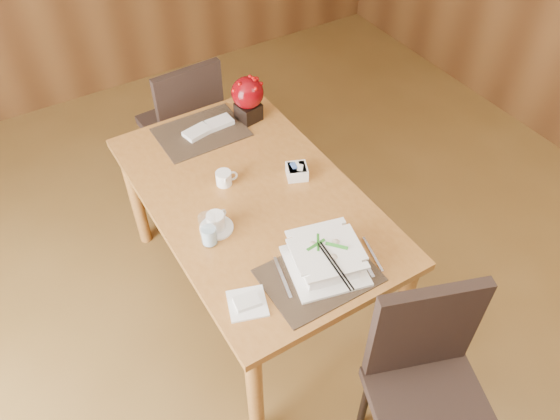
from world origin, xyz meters
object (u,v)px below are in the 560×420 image
berry_decor (248,97)px  bread_plate (247,304)px  soup_setting (326,258)px  far_chair (185,120)px  sugar_caddy (297,172)px  water_glass (208,230)px  dining_table (253,209)px  creamer_jug (224,178)px  near_chair (427,379)px  coffee_cup (216,223)px

berry_decor → bread_plate: berry_decor is taller
soup_setting → berry_decor: berry_decor is taller
far_chair → soup_setting: bearing=85.8°
sugar_caddy → berry_decor: bearing=87.2°
soup_setting → bread_plate: (-0.36, 0.01, -0.06)m
water_glass → soup_setting: bearing=-46.8°
soup_setting → dining_table: bearing=108.4°
bread_plate → creamer_jug: bearing=70.1°
creamer_jug → near_chair: 1.25m
water_glass → sugar_caddy: bearing=16.8°
berry_decor → bread_plate: size_ratio=1.70×
soup_setting → coffee_cup: bearing=137.2°
dining_table → water_glass: (-0.30, -0.16, 0.18)m
soup_setting → berry_decor: size_ratio=1.44×
bread_plate → dining_table: bearing=58.9°
coffee_cup → sugar_caddy: size_ratio=1.53×
creamer_jug → bread_plate: bearing=-96.2°
dining_table → berry_decor: bearing=62.7°
soup_setting → near_chair: near_chair is taller
creamer_jug → near_chair: size_ratio=0.10×
berry_decor → creamer_jug: bearing=-131.9°
coffee_cup → creamer_jug: 0.29m
bread_plate → far_chair: (0.39, 1.52, -0.23)m
dining_table → creamer_jug: (-0.08, 0.14, 0.13)m
coffee_cup → soup_setting: bearing=-56.4°
sugar_caddy → berry_decor: size_ratio=0.39×
coffee_cup → near_chair: 1.07m
soup_setting → water_glass: size_ratio=2.23×
coffee_cup → dining_table: bearing=23.3°
water_glass → near_chair: (0.48, -0.90, -0.29)m
soup_setting → coffee_cup: (-0.28, 0.42, -0.02)m
coffee_cup → creamer_jug: size_ratio=1.54×
creamer_jug → bread_plate: 0.70m
dining_table → creamer_jug: 0.20m
creamer_jug → bread_plate: size_ratio=0.66×
water_glass → bread_plate: water_glass is taller
water_glass → far_chair: (0.38, 1.16, -0.31)m
creamer_jug → sugar_caddy: creamer_jug is taller
bread_plate → near_chair: bearing=-47.6°
dining_table → coffee_cup: size_ratio=10.09×
soup_setting → far_chair: 1.55m
creamer_jug → dining_table: bearing=-47.0°
coffee_cup → far_chair: (0.32, 1.10, -0.27)m
far_chair → berry_decor: bearing=109.3°
dining_table → sugar_caddy: sugar_caddy is taller
near_chair → far_chair: near_chair is taller
coffee_cup → bread_plate: (-0.08, -0.42, -0.03)m
coffee_cup → bread_plate: size_ratio=1.01×
water_glass → far_chair: 1.26m
sugar_caddy → far_chair: far_chair is taller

